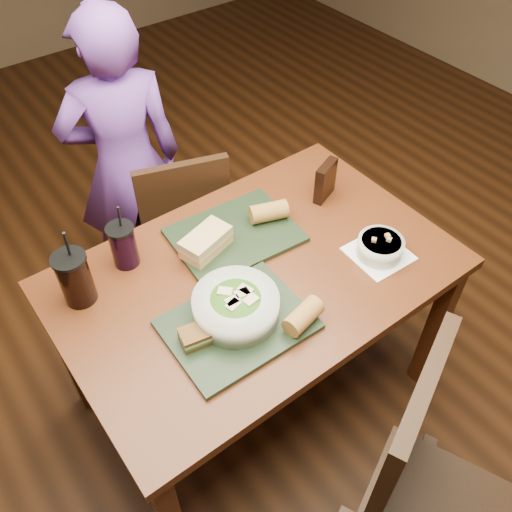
{
  "coord_description": "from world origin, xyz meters",
  "views": [
    {
      "loc": [
        -0.72,
        -0.96,
        2.08
      ],
      "look_at": [
        0.0,
        0.0,
        0.82
      ],
      "focal_mm": 38.0,
      "sensor_mm": 36.0,
      "label": 1
    }
  ],
  "objects_px": {
    "diner": "(126,165)",
    "sandwich_near": "(197,336)",
    "tray_near": "(237,324)",
    "cup_cola": "(75,278)",
    "cup_berry": "(123,245)",
    "baguette_near": "(303,316)",
    "salad_bowl": "(236,305)",
    "tray_far": "(235,235)",
    "baguette_far": "(269,212)",
    "chair_far": "(178,225)",
    "chair_near": "(422,488)",
    "soup_bowl": "(380,247)",
    "chip_bag": "(325,181)",
    "sandwich_far": "(206,242)",
    "dining_table": "(256,288)"
  },
  "relations": [
    {
      "from": "diner",
      "to": "baguette_far",
      "type": "bearing_deg",
      "value": 121.67
    },
    {
      "from": "diner",
      "to": "cup_cola",
      "type": "bearing_deg",
      "value": 67.47
    },
    {
      "from": "tray_near",
      "to": "sandwich_near",
      "type": "height_order",
      "value": "sandwich_near"
    },
    {
      "from": "soup_bowl",
      "to": "chip_bag",
      "type": "bearing_deg",
      "value": 80.96
    },
    {
      "from": "sandwich_near",
      "to": "chair_far",
      "type": "bearing_deg",
      "value": 64.88
    },
    {
      "from": "baguette_near",
      "to": "tray_far",
      "type": "bearing_deg",
      "value": 82.08
    },
    {
      "from": "tray_far",
      "to": "sandwich_far",
      "type": "xyz_separation_m",
      "value": [
        -0.12,
        -0.01,
        0.04
      ]
    },
    {
      "from": "diner",
      "to": "baguette_far",
      "type": "xyz_separation_m",
      "value": [
        0.22,
        -0.7,
        0.12
      ]
    },
    {
      "from": "chair_far",
      "to": "salad_bowl",
      "type": "xyz_separation_m",
      "value": [
        -0.2,
        -0.73,
        0.34
      ]
    },
    {
      "from": "diner",
      "to": "sandwich_near",
      "type": "distance_m",
      "value": 1.03
    },
    {
      "from": "tray_near",
      "to": "baguette_far",
      "type": "distance_m",
      "value": 0.48
    },
    {
      "from": "dining_table",
      "to": "chair_near",
      "type": "bearing_deg",
      "value": -90.85
    },
    {
      "from": "sandwich_near",
      "to": "baguette_far",
      "type": "relative_size",
      "value": 0.82
    },
    {
      "from": "chair_far",
      "to": "sandwich_far",
      "type": "distance_m",
      "value": 0.57
    },
    {
      "from": "baguette_near",
      "to": "chip_bag",
      "type": "height_order",
      "value": "chip_bag"
    },
    {
      "from": "tray_near",
      "to": "sandwich_far",
      "type": "height_order",
      "value": "sandwich_far"
    },
    {
      "from": "sandwich_near",
      "to": "tray_near",
      "type": "bearing_deg",
      "value": -7.64
    },
    {
      "from": "chair_near",
      "to": "sandwich_far",
      "type": "distance_m",
      "value": 0.98
    },
    {
      "from": "diner",
      "to": "salad_bowl",
      "type": "bearing_deg",
      "value": 97.2
    },
    {
      "from": "baguette_near",
      "to": "cup_cola",
      "type": "relative_size",
      "value": 0.45
    },
    {
      "from": "diner",
      "to": "cup_berry",
      "type": "bearing_deg",
      "value": 78.19
    },
    {
      "from": "baguette_far",
      "to": "baguette_near",
      "type": "bearing_deg",
      "value": -115.3
    },
    {
      "from": "chair_near",
      "to": "soup_bowl",
      "type": "xyz_separation_m",
      "value": [
        0.39,
        0.59,
        0.24
      ]
    },
    {
      "from": "soup_bowl",
      "to": "chip_bag",
      "type": "xyz_separation_m",
      "value": [
        0.05,
        0.34,
        0.04
      ]
    },
    {
      "from": "tray_far",
      "to": "baguette_far",
      "type": "relative_size",
      "value": 3.15
    },
    {
      "from": "diner",
      "to": "chip_bag",
      "type": "height_order",
      "value": "diner"
    },
    {
      "from": "diner",
      "to": "chair_near",
      "type": "bearing_deg",
      "value": 105.37
    },
    {
      "from": "tray_near",
      "to": "cup_cola",
      "type": "xyz_separation_m",
      "value": [
        -0.33,
        0.39,
        0.09
      ]
    },
    {
      "from": "tray_far",
      "to": "baguette_near",
      "type": "relative_size",
      "value": 3.29
    },
    {
      "from": "cup_cola",
      "to": "cup_berry",
      "type": "distance_m",
      "value": 0.2
    },
    {
      "from": "diner",
      "to": "soup_bowl",
      "type": "distance_m",
      "value": 1.14
    },
    {
      "from": "dining_table",
      "to": "chip_bag",
      "type": "height_order",
      "value": "chip_bag"
    },
    {
      "from": "cup_cola",
      "to": "sandwich_near",
      "type": "bearing_deg",
      "value": -61.63
    },
    {
      "from": "sandwich_near",
      "to": "chip_bag",
      "type": "relative_size",
      "value": 0.73
    },
    {
      "from": "diner",
      "to": "cup_berry",
      "type": "relative_size",
      "value": 5.58
    },
    {
      "from": "dining_table",
      "to": "salad_bowl",
      "type": "relative_size",
      "value": 4.97
    },
    {
      "from": "cup_berry",
      "to": "salad_bowl",
      "type": "bearing_deg",
      "value": -68.95
    },
    {
      "from": "diner",
      "to": "sandwich_near",
      "type": "bearing_deg",
      "value": 89.17
    },
    {
      "from": "cup_berry",
      "to": "baguette_near",
      "type": "bearing_deg",
      "value": -61.84
    },
    {
      "from": "salad_bowl",
      "to": "sandwich_near",
      "type": "relative_size",
      "value": 2.39
    },
    {
      "from": "chair_near",
      "to": "chair_far",
      "type": "xyz_separation_m",
      "value": [
        0.05,
        1.39,
        -0.07
      ]
    },
    {
      "from": "soup_bowl",
      "to": "cup_cola",
      "type": "distance_m",
      "value": 0.99
    },
    {
      "from": "soup_bowl",
      "to": "baguette_near",
      "type": "relative_size",
      "value": 1.54
    },
    {
      "from": "soup_bowl",
      "to": "chip_bag",
      "type": "height_order",
      "value": "chip_bag"
    },
    {
      "from": "cup_cola",
      "to": "salad_bowl",
      "type": "bearing_deg",
      "value": -45.94
    },
    {
      "from": "tray_far",
      "to": "salad_bowl",
      "type": "distance_m",
      "value": 0.36
    },
    {
      "from": "tray_far",
      "to": "chip_bag",
      "type": "xyz_separation_m",
      "value": [
        0.4,
        -0.02,
        0.07
      ]
    },
    {
      "from": "sandwich_far",
      "to": "cup_cola",
      "type": "height_order",
      "value": "cup_cola"
    },
    {
      "from": "cup_berry",
      "to": "dining_table",
      "type": "bearing_deg",
      "value": -42.05
    },
    {
      "from": "tray_far",
      "to": "soup_bowl",
      "type": "bearing_deg",
      "value": -46.58
    }
  ]
}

